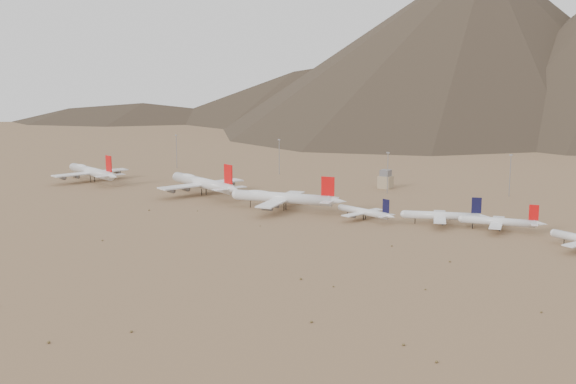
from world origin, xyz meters
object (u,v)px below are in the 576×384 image
Objects in this scene: widebody_centre at (203,183)px; narrowbody_a at (365,212)px; control_tower at (386,180)px; narrowbody_b at (443,216)px; widebody_west at (92,171)px; widebody_east at (284,198)px.

widebody_centre reaches higher than narrowbody_a.
narrowbody_b is at bearing -49.06° from control_tower.
narrowbody_b reaches higher than control_tower.
widebody_centre is 1.89× the size of narrowbody_a.
control_tower is at bearing 123.37° from narrowbody_a.
widebody_west reaches higher than widebody_east.
widebody_centre is 1.71× the size of narrowbody_b.
widebody_west is 96.06m from widebody_centre.
widebody_west reaches higher than control_tower.
widebody_west is 250.18m from narrowbody_b.
widebody_centre is at bearing 17.88° from widebody_west.
control_tower is (178.71, 86.29, -1.71)m from widebody_west.
narrowbody_b is 3.47× the size of control_tower.
narrowbody_a is 39.73m from narrowbody_b.
narrowbody_a is 0.90× the size of narrowbody_b.
widebody_west is 1.60× the size of narrowbody_b.
widebody_east is at bearing 13.19° from widebody_west.
control_tower is (-33.15, 92.92, 1.22)m from narrowbody_a.
widebody_centre is 116.25m from narrowbody_a.
narrowbody_b is at bearing -3.56° from widebody_east.
widebody_west is 0.94× the size of widebody_centre.
narrowbody_b is (250.14, 3.96, -2.32)m from widebody_west.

